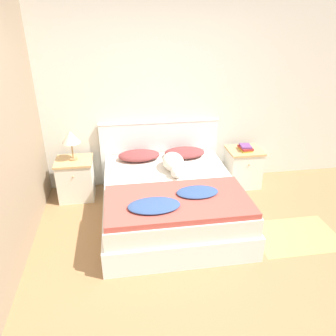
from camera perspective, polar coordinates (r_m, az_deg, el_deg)
name	(u,v)px	position (r m, az deg, el deg)	size (l,w,h in m)	color
ground_plane	(175,282)	(3.31, 1.20, -19.21)	(16.00, 16.00, 0.00)	#997047
wall_back	(149,97)	(4.59, -3.35, 12.17)	(9.00, 0.06, 2.55)	silver
wall_side_left	(12,128)	(3.69, -25.47, 6.36)	(0.06, 3.10, 2.55)	gray
bed	(170,201)	(4.03, 0.42, -5.69)	(1.62, 1.90, 0.50)	white
headboard	(160,151)	(4.77, -1.45, 3.00)	(1.70, 0.06, 0.97)	white
nightstand_left	(76,179)	(4.63, -15.73, -1.80)	(0.48, 0.44, 0.56)	silver
nightstand_right	(243,167)	(4.91, 12.91, 0.15)	(0.48, 0.44, 0.56)	silver
pillow_left	(139,155)	(4.50, -5.07, 2.20)	(0.57, 0.35, 0.12)	brown
pillow_right	(185,153)	(4.57, 2.91, 2.69)	(0.57, 0.35, 0.12)	brown
quilt	(177,201)	(3.46, 1.57, -5.78)	(1.52, 0.82, 0.11)	#BC4C42
dog	(174,163)	(4.17, 0.98, 0.90)	(0.27, 0.63, 0.21)	silver
book_stack	(245,148)	(4.76, 13.34, 3.45)	(0.18, 0.23, 0.07)	gold
table_lamp	(71,138)	(4.42, -16.60, 5.07)	(0.24, 0.24, 0.40)	#9E7A4C
rug	(295,236)	(4.12, 21.30, -10.90)	(0.97, 0.68, 0.00)	tan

